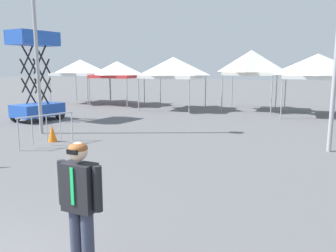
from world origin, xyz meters
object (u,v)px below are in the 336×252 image
canopy_tent_behind_center (117,70)px  canopy_tent_far_left (318,66)px  canopy_tent_far_right (251,63)px  canopy_tent_center (81,68)px  light_pole_near_lift (34,11)px  scissor_lift (37,95)px  crowd_barrier_near_person (47,124)px  canopy_tent_left_of_center (173,68)px  person_foreground (80,201)px  traffic_cone_lot_center (52,133)px

canopy_tent_behind_center → canopy_tent_far_left: canopy_tent_far_left is taller
canopy_tent_far_right → canopy_tent_center: bearing=-177.6°
canopy_tent_far_left → light_pole_near_lift: light_pole_near_lift is taller
scissor_lift → canopy_tent_behind_center: bearing=90.4°
canopy_tent_far_left → light_pole_near_lift: 14.14m
canopy_tent_far_right → canopy_tent_behind_center: bearing=-175.4°
crowd_barrier_near_person → canopy_tent_far_right: bearing=69.9°
canopy_tent_left_of_center → person_foreground: canopy_tent_left_of_center is taller
canopy_tent_left_of_center → crowd_barrier_near_person: size_ratio=1.68×
scissor_lift → traffic_cone_lot_center: 5.52m
canopy_tent_left_of_center → canopy_tent_behind_center: bearing=169.2°
canopy_tent_far_right → scissor_lift: (-8.96, -8.38, -1.60)m
canopy_tent_far_right → light_pole_near_lift: bearing=-120.2°
canopy_tent_far_left → canopy_tent_behind_center: bearing=177.8°
canopy_tent_center → person_foreground: 22.26m
canopy_tent_behind_center → crowd_barrier_near_person: canopy_tent_behind_center is taller
canopy_tent_center → traffic_cone_lot_center: canopy_tent_center is taller
canopy_tent_far_left → person_foreground: canopy_tent_far_left is taller
canopy_tent_center → scissor_lift: scissor_lift is taller
canopy_tent_center → canopy_tent_far_right: size_ratio=0.94×
scissor_lift → traffic_cone_lot_center: (4.08, -3.58, -0.98)m
canopy_tent_center → canopy_tent_far_right: (12.27, 0.51, 0.30)m
canopy_tent_far_left → light_pole_near_lift: (-10.08, -9.70, 2.06)m
canopy_tent_left_of_center → canopy_tent_far_right: 4.74m
crowd_barrier_near_person → canopy_tent_left_of_center: bearing=89.2°
canopy_tent_left_of_center → scissor_lift: scissor_lift is taller
canopy_tent_left_of_center → canopy_tent_far_right: bearing=19.8°
canopy_tent_far_left → crowd_barrier_near_person: (-8.31, -11.30, -1.93)m
canopy_tent_left_of_center → traffic_cone_lot_center: bearing=-92.3°
crowd_barrier_near_person → traffic_cone_lot_center: (-0.28, 0.56, -0.45)m
light_pole_near_lift → traffic_cone_lot_center: light_pole_near_lift is taller
person_foreground → canopy_tent_far_right: bearing=93.6°
light_pole_near_lift → traffic_cone_lot_center: size_ratio=13.60×
person_foreground → light_pole_near_lift: size_ratio=0.21×
person_foreground → scissor_lift: bearing=135.9°
scissor_lift → person_foreground: bearing=-44.1°
canopy_tent_behind_center → person_foreground: 20.26m
traffic_cone_lot_center → canopy_tent_behind_center: bearing=110.2°
scissor_lift → crowd_barrier_near_person: scissor_lift is taller
canopy_tent_far_right → person_foreground: 18.33m
canopy_tent_far_left → light_pole_near_lift: bearing=-136.1°
canopy_tent_left_of_center → canopy_tent_far_right: size_ratio=0.93×
canopy_tent_behind_center → crowd_barrier_near_person: bearing=-69.5°
crowd_barrier_near_person → traffic_cone_lot_center: crowd_barrier_near_person is taller
light_pole_near_lift → canopy_tent_far_left: bearing=43.9°
traffic_cone_lot_center → canopy_tent_far_left: bearing=51.4°
person_foreground → traffic_cone_lot_center: 8.70m
traffic_cone_lot_center → canopy_tent_far_right: bearing=67.8°
traffic_cone_lot_center → light_pole_near_lift: bearing=145.1°
canopy_tent_far_right → light_pole_near_lift: light_pole_near_lift is taller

